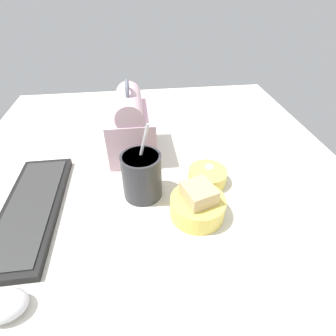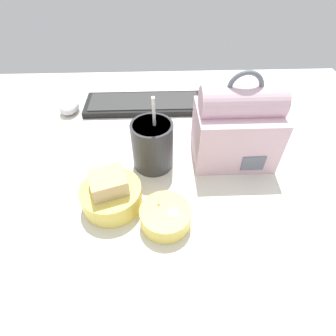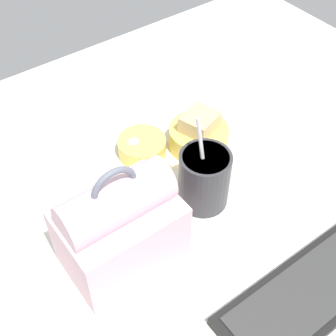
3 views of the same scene
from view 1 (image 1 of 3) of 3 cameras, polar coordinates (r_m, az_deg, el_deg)
name	(u,v)px [view 1 (image 1 of 3)]	position (r cm, az deg, el deg)	size (l,w,h in cm)	color
desk_surface	(159,195)	(67.88, -1.93, -5.88)	(140.00, 110.00, 2.00)	silver
keyboard	(31,209)	(69.47, -27.61, -7.82)	(36.56, 12.48, 2.10)	black
lunch_bag	(131,127)	(77.82, -8.07, 8.93)	(18.81, 13.61, 22.45)	beige
soup_cup	(142,175)	(63.03, -5.71, -1.57)	(9.55, 9.55, 19.45)	#333338
bento_bowl_sandwich	(198,205)	(59.96, 6.48, -7.92)	(12.51, 12.51, 8.49)	#EFD65B
bento_bowl_snacks	(207,176)	(69.58, 8.53, -1.71)	(10.03, 10.03, 4.60)	#EFD65B
computer_mouse	(4,305)	(55.40, -32.09, -24.01)	(5.80, 7.70, 3.61)	silver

